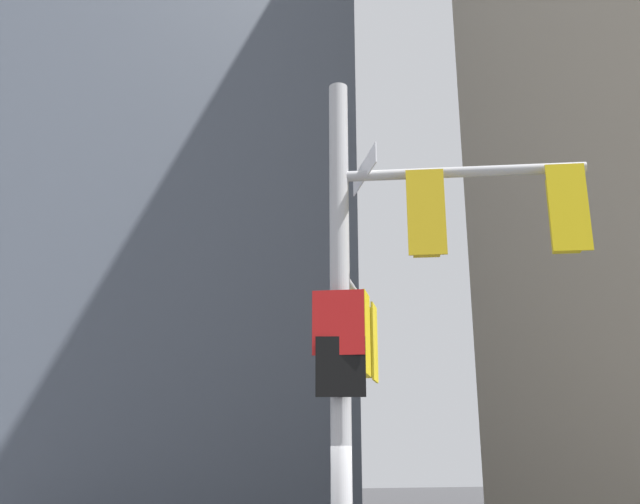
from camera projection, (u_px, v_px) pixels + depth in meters
name	position (u px, v px, depth m)	size (l,w,h in m)	color
signal_pole_assembly	(388.00, 310.00, 9.06)	(3.24, 3.33, 7.29)	#B2B2B5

